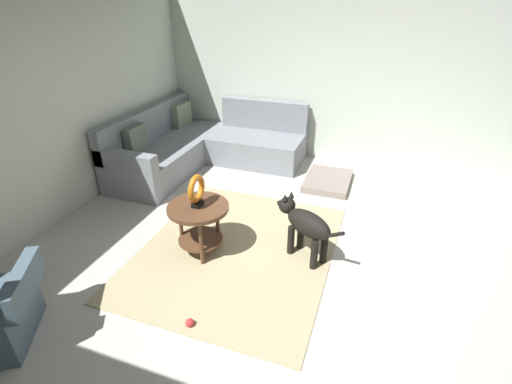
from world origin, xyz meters
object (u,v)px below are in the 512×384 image
at_px(dog_bed_mat, 328,181).
at_px(dog, 305,224).
at_px(sectional_couch, 202,147).
at_px(side_table, 199,217).
at_px(torus_sculpture, 196,190).
at_px(dog_toy_ball, 190,323).

relative_size(dog_bed_mat, dog, 1.06).
bearing_deg(dog_bed_mat, sectional_couch, 89.84).
xyz_separation_m(side_table, torus_sculpture, (-0.00, -0.00, 0.29)).
bearing_deg(sectional_couch, dog_toy_ball, -155.07).
bearing_deg(torus_sculpture, dog_bed_mat, -26.07).
distance_m(side_table, dog, 1.04).
height_order(sectional_couch, torus_sculpture, sectional_couch).
distance_m(side_table, dog_bed_mat, 2.22).
distance_m(sectional_couch, dog_toy_ball, 3.19).
relative_size(sectional_couch, dog_bed_mat, 2.81).
relative_size(sectional_couch, torus_sculpture, 6.90).
xyz_separation_m(dog_bed_mat, dog, (-1.69, -0.04, 0.33)).
bearing_deg(dog, dog_bed_mat, 31.80).
height_order(side_table, dog_bed_mat, side_table).
height_order(sectional_couch, dog, sectional_couch).
xyz_separation_m(torus_sculpture, dog, (0.27, -1.01, -0.33)).
xyz_separation_m(sectional_couch, dog_bed_mat, (-0.01, -1.94, -0.24)).
bearing_deg(dog_bed_mat, torus_sculpture, 153.93).
distance_m(side_table, dog_toy_ball, 1.05).
xyz_separation_m(side_table, dog_toy_ball, (-0.91, -0.36, -0.38)).
distance_m(dog_bed_mat, dog_toy_ball, 2.94).
xyz_separation_m(dog_bed_mat, dog_toy_ball, (-2.88, 0.60, -0.01)).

